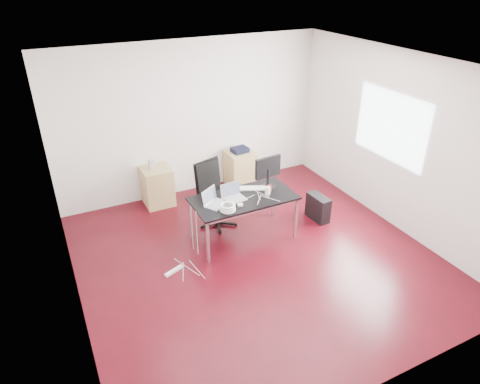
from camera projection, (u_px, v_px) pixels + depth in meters
name	position (u px, v px, depth m)	size (l,w,h in m)	color
room_shell	(260.00, 173.00, 5.75)	(5.00, 5.00, 5.00)	#38060D
desk	(244.00, 200.00, 6.56)	(1.60, 0.80, 0.73)	black
office_chair	(214.00, 191.00, 6.98)	(0.60, 0.62, 1.08)	black
filing_cabinet_left	(158.00, 186.00, 7.67)	(0.50, 0.50, 0.70)	#A28951
filing_cabinet_right	(240.00, 169.00, 8.32)	(0.50, 0.50, 0.70)	#A28951
pc_tower	(318.00, 208.00, 7.27)	(0.20, 0.45, 0.44)	black
wastebasket	(211.00, 192.00, 7.91)	(0.24, 0.24, 0.28)	black
power_strip	(174.00, 271.00, 6.10)	(0.30, 0.06, 0.04)	white
laptop_left	(214.00, 201.00, 6.32)	(0.41, 0.39, 0.23)	silver
laptop_right	(233.00, 196.00, 6.47)	(0.35, 0.28, 0.23)	silver
monitor	(268.00, 170.00, 6.72)	(0.45, 0.26, 0.51)	black
keyboard	(252.00, 188.00, 6.77)	(0.44, 0.14, 0.02)	white
cup_white	(268.00, 191.00, 6.60)	(0.08, 0.08, 0.12)	white
cup_brown	(269.00, 188.00, 6.69)	(0.08, 0.08, 0.10)	#54231C
cable_coil	(228.00, 208.00, 6.16)	(0.24, 0.24, 0.11)	white
power_adapter	(240.00, 205.00, 6.30)	(0.07, 0.07, 0.03)	white
speaker	(152.00, 165.00, 7.45)	(0.09, 0.08, 0.18)	#9E9E9E
navy_garment	(240.00, 150.00, 8.14)	(0.30, 0.24, 0.09)	black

